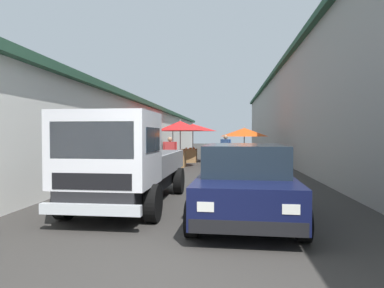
{
  "coord_description": "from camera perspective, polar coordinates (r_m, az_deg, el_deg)",
  "views": [
    {
      "loc": [
        -3.7,
        -0.66,
        1.65
      ],
      "look_at": [
        9.02,
        0.68,
        1.29
      ],
      "focal_mm": 31.23,
      "sensor_mm": 36.0,
      "label": 1
    }
  ],
  "objects": [
    {
      "name": "ground",
      "position": [
        17.29,
        3.83,
        -3.87
      ],
      "size": [
        90.0,
        90.0,
        0.0
      ],
      "primitive_type": "plane",
      "color": "#33302D"
    },
    {
      "name": "building_left_whitewash",
      "position": [
        21.04,
        -16.39,
        1.84
      ],
      "size": [
        49.8,
        7.5,
        3.5
      ],
      "color": "silver",
      "rests_on": "ground"
    },
    {
      "name": "building_right_concrete",
      "position": [
        20.61,
        25.09,
        5.07
      ],
      "size": [
        49.8,
        7.5,
        5.88
      ],
      "color": "gray",
      "rests_on": "ground"
    },
    {
      "name": "fruit_stall_far_left",
      "position": [
        19.8,
        0.07,
        2.11
      ],
      "size": [
        2.84,
        2.84,
        2.36
      ],
      "color": "#9E9EA3",
      "rests_on": "ground"
    },
    {
      "name": "fruit_stall_far_right",
      "position": [
        21.9,
        -3.34,
        2.08
      ],
      "size": [
        2.33,
        2.33,
        2.35
      ],
      "color": "#9E9EA3",
      "rests_on": "ground"
    },
    {
      "name": "fruit_stall_near_left",
      "position": [
        16.8,
        -2.07,
        2.21
      ],
      "size": [
        2.3,
        2.3,
        2.41
      ],
      "color": "#9E9EA3",
      "rests_on": "ground"
    },
    {
      "name": "fruit_stall_near_right",
      "position": [
        19.23,
        8.94,
        1.52
      ],
      "size": [
        2.72,
        2.72,
        2.11
      ],
      "color": "#9E9EA3",
      "rests_on": "ground"
    },
    {
      "name": "hatchback_car",
      "position": [
        6.7,
        9.0,
        -6.22
      ],
      "size": [
        3.96,
        2.03,
        1.45
      ],
      "color": "#0F1438",
      "rests_on": "ground"
    },
    {
      "name": "delivery_truck",
      "position": [
        7.2,
        -12.18,
        -3.27
      ],
      "size": [
        4.94,
        2.02,
        2.08
      ],
      "color": "black",
      "rests_on": "ground"
    },
    {
      "name": "vendor_by_crates",
      "position": [
        14.58,
        -3.79,
        -1.4
      ],
      "size": [
        0.21,
        0.63,
        1.55
      ],
      "color": "#232328",
      "rests_on": "ground"
    },
    {
      "name": "vendor_in_shade",
      "position": [
        17.08,
        5.76,
        -0.75
      ],
      "size": [
        0.45,
        0.53,
        1.64
      ],
      "color": "#232328",
      "rests_on": "ground"
    },
    {
      "name": "plastic_stool",
      "position": [
        9.08,
        13.19,
        -6.8
      ],
      "size": [
        0.3,
        0.3,
        0.43
      ],
      "color": "#194CB2",
      "rests_on": "ground"
    }
  ]
}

